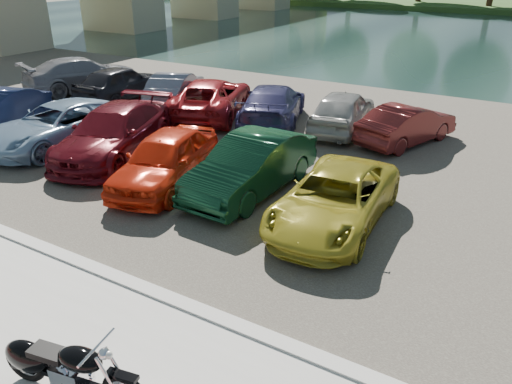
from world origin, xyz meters
TOP-DOWN VIEW (x-y plane):
  - ground at (0.00, 0.00)m, footprint 200.00×200.00m
  - kerb at (0.00, 2.00)m, footprint 60.00×0.30m
  - parking_lot at (0.00, 11.00)m, footprint 60.00×18.00m
  - river at (0.00, 40.00)m, footprint 120.00×40.00m
  - motorcycle at (0.14, -0.41)m, footprint 2.31×0.83m
  - car_2 at (-8.36, 6.68)m, footprint 2.57×5.11m
  - car_3 at (-6.11, 6.90)m, footprint 3.48×5.59m
  - car_4 at (-3.33, 6.03)m, footprint 2.64×4.55m
  - car_5 at (-1.09, 6.79)m, footprint 1.75×4.55m
  - car_6 at (1.47, 6.22)m, footprint 2.37×4.70m
  - car_7 at (-13.67, 12.44)m, footprint 3.78×5.67m
  - car_8 at (-10.93, 12.09)m, footprint 1.84×4.41m
  - car_9 at (-8.32, 12.64)m, footprint 2.89×4.43m
  - car_10 at (-6.12, 12.09)m, footprint 4.06×5.73m
  - car_11 at (-3.53, 12.38)m, footprint 3.60×5.42m
  - car_12 at (-0.99, 12.96)m, footprint 2.28×4.48m
  - car_13 at (1.37, 12.71)m, footprint 2.62×4.15m

SIDE VIEW (x-z plane):
  - ground at x=0.00m, z-range 0.00..0.00m
  - river at x=0.00m, z-range 0.00..0.00m
  - parking_lot at x=0.00m, z-range 0.00..0.04m
  - kerb at x=0.00m, z-range 0.00..0.14m
  - motorcycle at x=0.14m, z-range 0.04..1.09m
  - car_6 at x=1.47m, z-range 0.04..1.32m
  - car_13 at x=1.37m, z-range 0.04..1.33m
  - car_9 at x=-8.32m, z-range 0.04..1.42m
  - car_2 at x=-8.36m, z-range 0.04..1.43m
  - car_10 at x=-6.12m, z-range 0.04..1.49m
  - car_4 at x=-3.33m, z-range 0.04..1.50m
  - car_11 at x=-3.53m, z-range 0.04..1.50m
  - car_12 at x=-0.99m, z-range 0.04..1.50m
  - car_5 at x=-1.09m, z-range 0.04..1.52m
  - car_8 at x=-10.93m, z-range 0.04..1.53m
  - car_3 at x=-6.11m, z-range 0.04..1.55m
  - car_7 at x=-13.67m, z-range 0.04..1.57m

